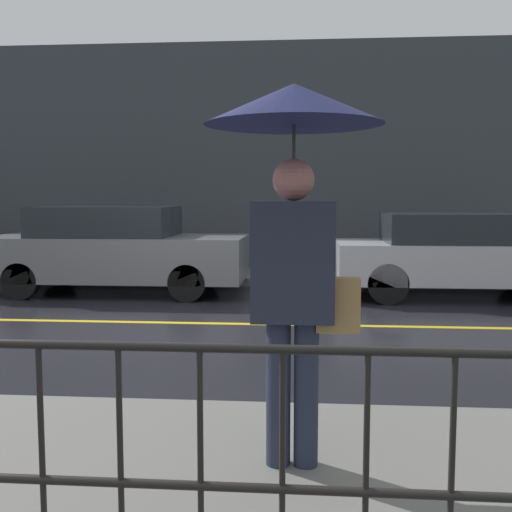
# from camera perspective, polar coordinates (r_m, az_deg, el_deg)

# --- Properties ---
(ground_plane) EXTENTS (80.00, 80.00, 0.00)m
(ground_plane) POSITION_cam_1_polar(r_m,az_deg,el_deg) (8.09, -7.03, -6.36)
(ground_plane) COLOR black
(sidewalk_near) EXTENTS (28.00, 2.45, 0.14)m
(sidewalk_near) POSITION_cam_1_polar(r_m,az_deg,el_deg) (3.85, -21.95, -19.27)
(sidewalk_near) COLOR slate
(sidewalk_near) RESTS_ON ground_plane
(sidewalk_far) EXTENTS (28.00, 1.86, 0.14)m
(sidewalk_far) POSITION_cam_1_polar(r_m,az_deg,el_deg) (12.31, -2.96, -1.89)
(sidewalk_far) COLOR slate
(sidewalk_far) RESTS_ON ground_plane
(lane_marking) EXTENTS (25.20, 0.12, 0.01)m
(lane_marking) POSITION_cam_1_polar(r_m,az_deg,el_deg) (8.09, -7.03, -6.33)
(lane_marking) COLOR gold
(lane_marking) RESTS_ON ground_plane
(building_storefront) EXTENTS (28.00, 0.30, 5.00)m
(building_storefront) POSITION_cam_1_polar(r_m,az_deg,el_deg) (13.30, -2.39, 9.14)
(building_storefront) COLOR #383D42
(building_storefront) RESTS_ON ground_plane
(pedestrian) EXTENTS (0.98, 0.98, 2.13)m
(pedestrian) POSITION_cam_1_polar(r_m,az_deg,el_deg) (3.30, 3.70, 7.47)
(pedestrian) COLOR #23283D
(pedestrian) RESTS_ON sidewalk_near
(car_grey) EXTENTS (4.47, 1.77, 1.52)m
(car_grey) POSITION_cam_1_polar(r_m,az_deg,el_deg) (10.75, -13.29, 0.61)
(car_grey) COLOR slate
(car_grey) RESTS_ON ground_plane
(car_silver) EXTENTS (4.01, 1.72, 1.41)m
(car_silver) POSITION_cam_1_polar(r_m,az_deg,el_deg) (10.54, 18.41, 0.15)
(car_silver) COLOR #B2B5BA
(car_silver) RESTS_ON ground_plane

